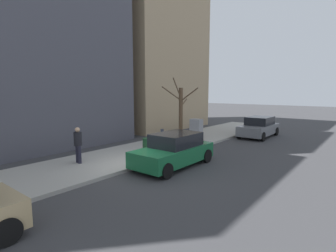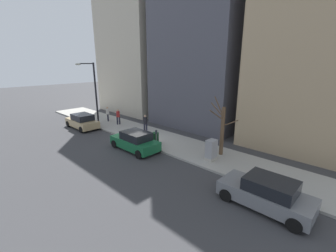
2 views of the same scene
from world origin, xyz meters
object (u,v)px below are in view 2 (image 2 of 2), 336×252
at_px(pedestrian_far_corner, 108,113).
at_px(parked_car_tan, 82,121).
at_px(trash_bin, 155,138).
at_px(office_block_center, 211,27).
at_px(pedestrian_near_meter, 145,122).
at_px(parked_car_grey, 266,193).
at_px(parking_meter, 156,136).
at_px(streetlamp, 93,89).
at_px(utility_box, 211,150).
at_px(pedestrian_midblock, 118,116).
at_px(bare_tree, 222,129).
at_px(parked_car_green, 135,141).
at_px(office_tower_right, 144,36).
at_px(office_tower_left, 334,19).

bearing_deg(pedestrian_far_corner, parked_car_tan, -57.00).
relative_size(parked_car_tan, trash_bin, 4.68).
bearing_deg(office_block_center, pedestrian_near_meter, 167.60).
xyz_separation_m(parked_car_grey, parking_meter, (1.72, 9.35, 0.24)).
relative_size(parked_car_grey, streetlamp, 0.65).
relative_size(parking_meter, trash_bin, 1.50).
relative_size(parking_meter, utility_box, 0.94).
relative_size(pedestrian_midblock, pedestrian_far_corner, 1.00).
distance_m(utility_box, pedestrian_midblock, 12.47).
relative_size(bare_tree, trash_bin, 4.66).
distance_m(trash_bin, pedestrian_far_corner, 9.42).
xyz_separation_m(parked_car_tan, trash_bin, (1.92, -9.12, -0.14)).
distance_m(parking_meter, pedestrian_far_corner, 10.06).
distance_m(parked_car_green, parking_meter, 1.72).
relative_size(parked_car_grey, pedestrian_far_corner, 2.53).
bearing_deg(utility_box, office_tower_right, 62.30).
height_order(parking_meter, office_tower_left, office_tower_left).
bearing_deg(utility_box, parked_car_green, 112.71).
relative_size(utility_box, pedestrian_far_corner, 0.86).
distance_m(streetlamp, pedestrian_midblock, 3.75).
distance_m(parked_car_green, office_block_center, 14.80).
relative_size(pedestrian_near_meter, pedestrian_far_corner, 1.00).
height_order(parked_car_green, pedestrian_midblock, pedestrian_midblock).
distance_m(office_tower_left, office_tower_right, 21.47).
height_order(parked_car_grey, office_block_center, office_block_center).
bearing_deg(trash_bin, office_tower_left, -45.32).
bearing_deg(bare_tree, parked_car_tan, 104.16).
distance_m(streetlamp, pedestrian_near_meter, 6.67).
bearing_deg(trash_bin, bare_tree, -71.93).
bearing_deg(trash_bin, office_block_center, 7.98).
bearing_deg(office_tower_left, utility_box, 154.75).
xyz_separation_m(bare_tree, pedestrian_near_meter, (-0.16, 8.22, -0.99)).
relative_size(parked_car_green, pedestrian_far_corner, 2.53).
bearing_deg(parking_meter, bare_tree, -65.03).
xyz_separation_m(pedestrian_near_meter, pedestrian_far_corner, (-0.27, 6.28, 0.00)).
relative_size(pedestrian_near_meter, office_tower_right, 0.08).
distance_m(parking_meter, pedestrian_near_meter, 4.14).
bearing_deg(streetlamp, pedestrian_midblock, -36.73).
relative_size(trash_bin, pedestrian_far_corner, 0.54).
bearing_deg(streetlamp, bare_tree, -80.52).
xyz_separation_m(utility_box, pedestrian_midblock, (0.86, 12.43, 0.24)).
xyz_separation_m(parking_meter, pedestrian_near_meter, (1.98, 3.63, 0.11)).
relative_size(pedestrian_near_meter, pedestrian_midblock, 1.00).
bearing_deg(parked_car_green, parked_car_grey, -91.35).
xyz_separation_m(office_tower_left, office_block_center, (0.11, 10.70, 0.53)).
bearing_deg(pedestrian_midblock, parked_car_green, 99.16).
bearing_deg(parked_car_green, pedestrian_near_meter, 38.82).
xyz_separation_m(parking_meter, trash_bin, (0.45, 0.58, -0.38)).
relative_size(parked_car_grey, bare_tree, 1.00).
bearing_deg(trash_bin, office_tower_right, 51.90).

